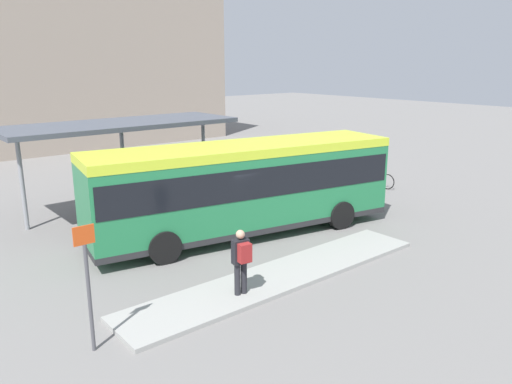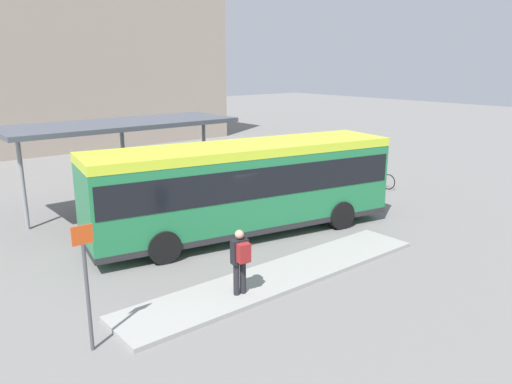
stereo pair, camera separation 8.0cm
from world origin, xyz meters
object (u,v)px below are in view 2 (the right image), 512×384
Objects in this scene: bicycle_black at (367,178)px; bicycle_white at (378,180)px; pedestrian_waiting at (240,258)px; potted_planter_near_shelter at (129,219)px; city_bus at (244,183)px; platform_sign at (87,283)px.

bicycle_white is at bearing 166.39° from bicycle_black.
pedestrian_waiting is 1.60× the size of potted_planter_near_shelter.
bicycle_black is 12.56m from potted_planter_near_shelter.
city_bus is 6.29× the size of bicycle_white.
platform_sign is at bearing -141.39° from city_bus.
pedestrian_waiting is 0.62× the size of platform_sign.
city_bus is at bearing -90.28° from bicycle_white.
bicycle_white reaches higher than bicycle_black.
pedestrian_waiting is at bearing -118.72° from city_bus.
bicycle_white is 12.51m from potted_planter_near_shelter.
pedestrian_waiting is 1.10× the size of bicycle_black.
platform_sign is (-7.11, -3.80, -0.33)m from city_bus.
potted_planter_near_shelter is at bearing 81.76° from bicycle_black.
platform_sign reaches higher than bicycle_white.
bicycle_black is (9.35, 1.95, -1.54)m from city_bus.
city_bus reaches higher than pedestrian_waiting.
pedestrian_waiting is at bearing -1.82° from platform_sign.
bicycle_black is at bearing 19.26° from platform_sign.
bicycle_white is at bearing -59.56° from pedestrian_waiting.
potted_planter_near_shelter is (-0.00, 6.48, -0.56)m from pedestrian_waiting.
city_bus is 6.41× the size of pedestrian_waiting.
city_bus is 8.06m from platform_sign.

